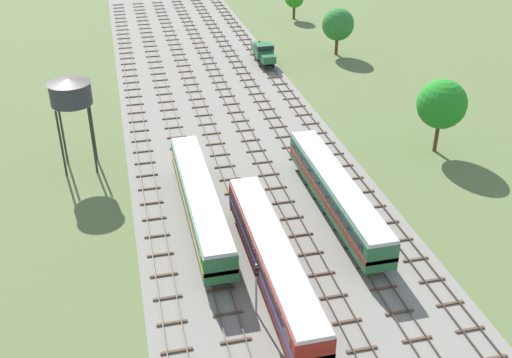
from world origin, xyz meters
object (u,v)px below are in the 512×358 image
Objects in this scene: passenger_coach_centre_left_nearest at (273,258)px; shunter_loco_right_midfar at (264,52)px; signal_post_nearest at (256,283)px; passenger_coach_left_mid at (200,199)px; passenger_coach_centre_right_near at (336,191)px; water_tower at (70,92)px.

passenger_coach_centre_left_nearest reaches higher than shunter_loco_right_midfar.
signal_post_nearest reaches higher than shunter_loco_right_midfar.
passenger_coach_centre_left_nearest is at bearing 57.06° from signal_post_nearest.
passenger_coach_left_mid is at bearing 112.72° from passenger_coach_centre_left_nearest.
passenger_coach_centre_right_near is 4.57× the size of signal_post_nearest.
shunter_loco_right_midfar is (17.55, 44.75, -0.60)m from passenger_coach_left_mid.
shunter_loco_right_midfar is at bearing 68.59° from passenger_coach_left_mid.
passenger_coach_left_mid is (-4.39, 10.48, 0.00)m from passenger_coach_centre_left_nearest.
passenger_coach_left_mid is at bearing 172.99° from passenger_coach_centre_right_near.
signal_post_nearest is (-10.97, -12.24, 0.48)m from passenger_coach_centre_right_near.
water_tower reaches higher than shunter_loco_right_midfar.
signal_post_nearest is at bearing -81.01° from passenger_coach_left_mid.
passenger_coach_centre_left_nearest is 11.36m from passenger_coach_left_mid.
passenger_coach_centre_right_near is at bearing 45.27° from passenger_coach_centre_left_nearest.
water_tower reaches higher than passenger_coach_centre_right_near.
passenger_coach_centre_left_nearest is 30.08m from water_tower.
passenger_coach_centre_right_near is 2.60× the size of shunter_loco_right_midfar.
signal_post_nearest reaches higher than passenger_coach_centre_right_near.
passenger_coach_centre_left_nearest is at bearing -103.40° from shunter_loco_right_midfar.
water_tower reaches higher than passenger_coach_centre_left_nearest.
shunter_loco_right_midfar is 42.56m from water_tower.
water_tower is (-28.92, -30.42, 7.03)m from shunter_loco_right_midfar.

